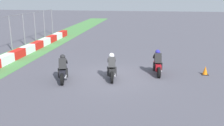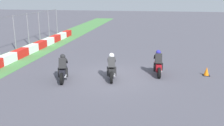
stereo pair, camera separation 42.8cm
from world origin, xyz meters
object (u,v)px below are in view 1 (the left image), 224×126
Objects in this scene: rider_lane_c at (63,70)px; traffic_cone at (205,71)px; rider_lane_b at (112,69)px; rider_lane_a at (157,64)px.

traffic_cone is (2.37, -8.15, -0.38)m from rider_lane_c.
rider_lane_b is 5.75m from traffic_cone.
rider_lane_c is 8.49m from traffic_cone.
rider_lane_c is at bearing 106.19° from traffic_cone.
rider_lane_b and rider_lane_c have the same top height.
traffic_cone is (0.34, -2.89, -0.38)m from rider_lane_a.
rider_lane_b is 3.84× the size of traffic_cone.
rider_lane_c is at bearing 104.00° from rider_lane_a.
rider_lane_a is at bearing -82.66° from rider_lane_c.
rider_lane_b is at bearing -88.71° from rider_lane_c.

